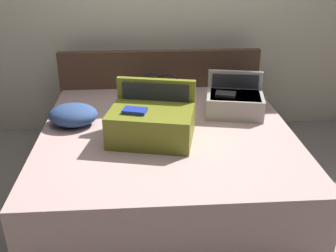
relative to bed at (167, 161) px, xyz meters
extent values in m
plane|color=gray|center=(0.00, -0.40, -0.27)|extent=(12.00, 12.00, 0.00)
cube|color=beige|center=(0.00, 1.25, 1.03)|extent=(8.00, 0.10, 2.60)
cube|color=#BC9993|center=(0.00, 0.00, 0.00)|extent=(1.87, 1.86, 0.53)
cube|color=#4C3323|center=(0.00, 0.97, 0.18)|extent=(1.91, 0.08, 0.89)
cube|color=olive|center=(-0.12, -0.16, 0.38)|extent=(0.64, 0.50, 0.23)
cube|color=#28282D|center=(-0.12, -0.16, 0.42)|extent=(0.57, 0.44, 0.16)
cube|color=#1E33A5|center=(-0.23, -0.19, 0.51)|extent=(0.18, 0.14, 0.03)
cube|color=olive|center=(-0.07, 0.05, 0.46)|extent=(0.57, 0.17, 0.39)
cube|color=#28282D|center=(-0.08, 0.02, 0.46)|extent=(0.48, 0.12, 0.33)
cube|color=gray|center=(0.57, 0.25, 0.35)|extent=(0.50, 0.40, 0.17)
cube|color=#28282D|center=(0.57, 0.25, 0.38)|extent=(0.44, 0.35, 0.12)
cube|color=black|center=(0.48, 0.23, 0.45)|extent=(0.18, 0.15, 0.03)
cube|color=gray|center=(0.60, 0.43, 0.42)|extent=(0.45, 0.12, 0.32)
cube|color=#28282D|center=(0.60, 0.40, 0.42)|extent=(0.38, 0.08, 0.27)
ellipsoid|color=black|center=(-0.02, 0.51, 0.37)|extent=(0.47, 0.35, 0.20)
torus|color=black|center=(-0.08, 0.52, 0.42)|extent=(0.26, 0.08, 0.26)
torus|color=black|center=(0.04, 0.49, 0.42)|extent=(0.26, 0.08, 0.26)
ellipsoid|color=navy|center=(-0.71, 0.15, 0.35)|extent=(0.42, 0.37, 0.16)
ellipsoid|color=navy|center=(0.69, 0.67, 0.36)|extent=(0.46, 0.36, 0.20)
camera|label=1|loc=(-0.17, -2.61, 1.55)|focal=41.55mm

